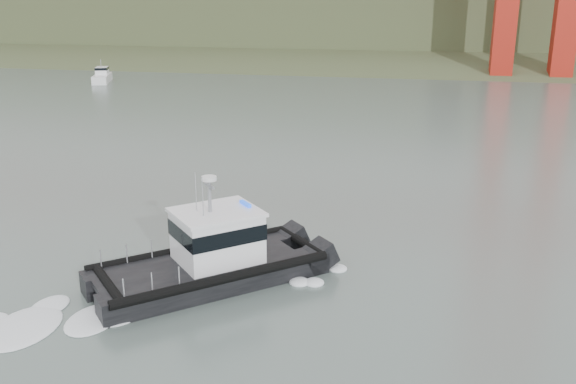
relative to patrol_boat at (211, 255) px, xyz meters
name	(u,v)px	position (x,y,z in m)	size (l,w,h in m)	color
ground	(217,304)	(0.87, -1.98, -1.21)	(400.00, 400.00, 0.00)	#4A5752
headlands	(394,14)	(0.87, 123.52, 5.84)	(500.00, 105.36, 27.12)	#3F4E2D
patrol_boat	(211,255)	(0.00, 0.00, 0.00)	(9.81, 9.36, 4.83)	black
motorboat	(102,76)	(-34.71, 57.04, -0.41)	(3.70, 6.11, 3.19)	white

